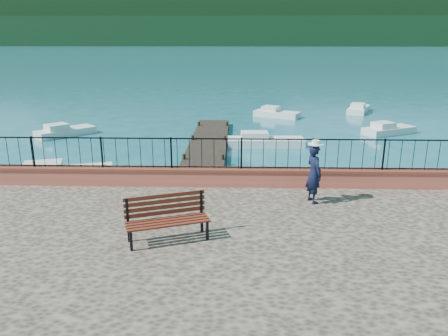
# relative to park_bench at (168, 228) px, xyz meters

# --- Properties ---
(ground) EXTENTS (2000.00, 2000.00, 0.00)m
(ground) POSITION_rel_park_bench_xyz_m (2.03, 0.23, -1.51)
(ground) COLOR #19596B
(ground) RESTS_ON ground
(parapet) EXTENTS (28.00, 0.46, 0.58)m
(parapet) POSITION_rel_park_bench_xyz_m (2.03, 3.93, -0.02)
(parapet) COLOR #C25746
(parapet) RESTS_ON promenade
(railing) EXTENTS (27.00, 0.05, 0.95)m
(railing) POSITION_rel_park_bench_xyz_m (2.03, 3.93, 0.74)
(railing) COLOR black
(railing) RESTS_ON parapet
(dock) EXTENTS (2.00, 16.00, 0.30)m
(dock) POSITION_rel_park_bench_xyz_m (0.03, 12.23, -1.36)
(dock) COLOR #2D231C
(dock) RESTS_ON ground
(far_forest) EXTENTS (900.00, 60.00, 18.00)m
(far_forest) POSITION_rel_park_bench_xyz_m (2.03, 300.23, 7.49)
(far_forest) COLOR black
(far_forest) RESTS_ON ground
(foothills) EXTENTS (900.00, 120.00, 44.00)m
(foothills) POSITION_rel_park_bench_xyz_m (2.03, 360.23, 20.49)
(foothills) COLOR black
(foothills) RESTS_ON ground
(companion_hill) EXTENTS (448.00, 384.00, 180.00)m
(companion_hill) POSITION_rel_park_bench_xyz_m (222.03, 560.23, -1.51)
(companion_hill) COLOR #142D23
(companion_hill) RESTS_ON ground
(park_bench) EXTENTS (2.01, 1.23, 1.06)m
(park_bench) POSITION_rel_park_bench_xyz_m (0.00, 0.00, 0.00)
(park_bench) COLOR black
(park_bench) RESTS_ON promenade
(person) EXTENTS (0.59, 0.72, 1.70)m
(person) POSITION_rel_park_bench_xyz_m (3.77, 2.58, 0.53)
(person) COLOR black
(person) RESTS_ON promenade
(hat) EXTENTS (0.44, 0.44, 0.12)m
(hat) POSITION_rel_park_bench_xyz_m (3.77, 2.58, 1.44)
(hat) COLOR white
(hat) RESTS_ON person
(boat_0) EXTENTS (4.50, 2.50, 0.80)m
(boat_0) POSITION_rel_park_bench_xyz_m (-5.84, 8.04, -1.11)
(boat_0) COLOR silver
(boat_0) RESTS_ON ground
(boat_1) EXTENTS (4.20, 1.43, 0.80)m
(boat_1) POSITION_rel_park_bench_xyz_m (3.17, 14.18, -1.11)
(boat_1) COLOR white
(boat_1) RESTS_ON ground
(boat_2) EXTENTS (3.55, 2.68, 0.80)m
(boat_2) POSITION_rel_park_bench_xyz_m (10.96, 17.48, -1.11)
(boat_2) COLOR silver
(boat_2) RESTS_ON ground
(boat_3) EXTENTS (3.33, 3.36, 0.80)m
(boat_3) POSITION_rel_park_bench_xyz_m (-8.81, 16.41, -1.11)
(boat_3) COLOR silver
(boat_3) RESTS_ON ground
(boat_4) EXTENTS (3.57, 2.67, 0.80)m
(boat_4) POSITION_rel_park_bench_xyz_m (4.56, 23.24, -1.11)
(boat_4) COLOR silver
(boat_4) RESTS_ON ground
(boat_5) EXTENTS (2.51, 3.55, 0.80)m
(boat_5) POSITION_rel_park_bench_xyz_m (11.22, 25.56, -1.11)
(boat_5) COLOR white
(boat_5) RESTS_ON ground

